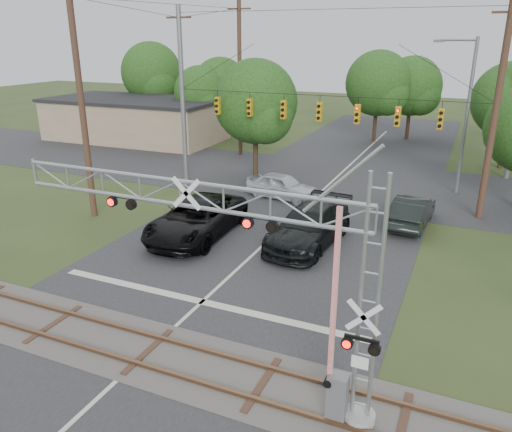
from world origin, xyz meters
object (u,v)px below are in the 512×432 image
at_px(streetlight, 464,109).
at_px(traffic_signal_span, 334,107).
at_px(car_dark, 309,226).
at_px(commercial_building, 136,119).
at_px(crossing_gantry, 248,256).
at_px(sedan_silver, 282,186).
at_px(pickup_black, 197,218).

bearing_deg(streetlight, traffic_signal_span, -147.30).
distance_m(traffic_signal_span, car_dark, 8.85).
bearing_deg(commercial_building, crossing_gantry, -49.94).
distance_m(crossing_gantry, traffic_signal_span, 18.63).
height_order(traffic_signal_span, sedan_silver, traffic_signal_span).
bearing_deg(traffic_signal_span, car_dark, -81.84).
xyz_separation_m(traffic_signal_span, streetlight, (6.99, 4.49, -0.31)).
bearing_deg(traffic_signal_span, sedan_silver, -158.89).
xyz_separation_m(crossing_gantry, traffic_signal_span, (-2.87, 18.36, 1.41)).
relative_size(traffic_signal_span, commercial_building, 1.13).
height_order(traffic_signal_span, car_dark, traffic_signal_span).
height_order(traffic_signal_span, streetlight, traffic_signal_span).
distance_m(pickup_black, streetlight, 18.01).
height_order(crossing_gantry, pickup_black, crossing_gantry).
xyz_separation_m(sedan_silver, streetlight, (9.76, 5.56, 4.57)).
relative_size(car_dark, streetlight, 0.67).
xyz_separation_m(commercial_building, streetlight, (29.65, -6.40, 3.38)).
distance_m(crossing_gantry, commercial_building, 38.88).
distance_m(car_dark, streetlight, 14.00).
relative_size(car_dark, sedan_silver, 1.39).
bearing_deg(pickup_black, streetlight, 46.76).
height_order(pickup_black, streetlight, streetlight).
height_order(pickup_black, car_dark, pickup_black).
xyz_separation_m(traffic_signal_span, commercial_building, (-22.66, 10.88, -3.69)).
bearing_deg(pickup_black, crossing_gantry, -55.13).
distance_m(crossing_gantry, pickup_black, 12.55).
height_order(crossing_gantry, car_dark, crossing_gantry).
bearing_deg(sedan_silver, crossing_gantry, -153.16).
distance_m(traffic_signal_span, pickup_black, 10.86).
distance_m(pickup_black, commercial_building, 26.77).
bearing_deg(car_dark, sedan_silver, 125.92).
height_order(car_dark, sedan_silver, car_dark).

